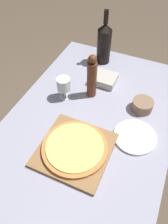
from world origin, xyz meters
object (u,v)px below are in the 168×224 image
Objects in this scene: pizza at (75,147)px; wine_bottle at (104,43)px; small_bowl at (142,105)px; pepper_mill at (92,77)px; wine_glass at (64,85)px.

pizza is 0.73m from wine_bottle.
small_bowl reaches higher than pizza.
wine_bottle is at bearing 100.31° from pizza.
pepper_mill reaches higher than pizza.
wine_glass reaches higher than small_bowl.
pizza is at bearing -78.73° from pepper_mill.
wine_bottle is 1.29× the size of pepper_mill.
pizza is 0.40m from pepper_mill.
wine_bottle is 0.33m from pepper_mill.
wine_glass is (-0.08, -0.41, -0.04)m from wine_bottle.
wine_bottle is (-0.13, 0.71, 0.11)m from pizza.
wine_bottle is at bearing 137.08° from small_bowl.
wine_bottle is 3.06× the size of small_bowl.
wine_bottle is 0.42m from wine_glass.
wine_bottle reaches higher than wine_glass.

